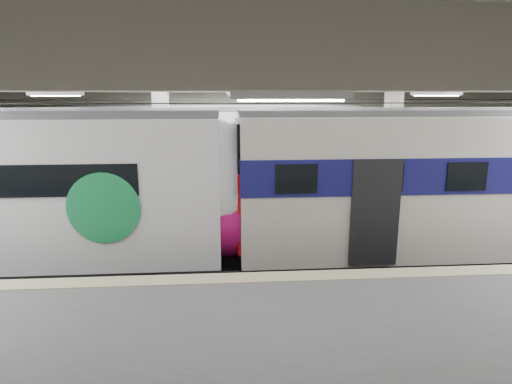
{
  "coord_description": "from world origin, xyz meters",
  "views": [
    {
      "loc": [
        -0.88,
        -11.76,
        4.99
      ],
      "look_at": [
        0.05,
        1.0,
        2.0
      ],
      "focal_mm": 30.0,
      "sensor_mm": 36.0,
      "label": 1
    }
  ],
  "objects": [
    {
      "name": "station_hall",
      "position": [
        0.0,
        -1.74,
        3.24
      ],
      "size": [
        36.0,
        24.0,
        5.75
      ],
      "color": "black",
      "rests_on": "ground"
    },
    {
      "name": "far_train",
      "position": [
        -2.62,
        5.5,
        2.31
      ],
      "size": [
        14.03,
        3.02,
        4.47
      ],
      "rotation": [
        0.0,
        0.0,
        -0.01
      ],
      "color": "white",
      "rests_on": "ground"
    },
    {
      "name": "modern_emu",
      "position": [
        -6.19,
        -0.0,
        2.24
      ],
      "size": [
        14.18,
        2.93,
        4.56
      ],
      "color": "white",
      "rests_on": "ground"
    },
    {
      "name": "older_rer",
      "position": [
        6.3,
        0.0,
        2.38
      ],
      "size": [
        13.82,
        3.05,
        4.54
      ],
      "color": "beige",
      "rests_on": "ground"
    }
  ]
}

